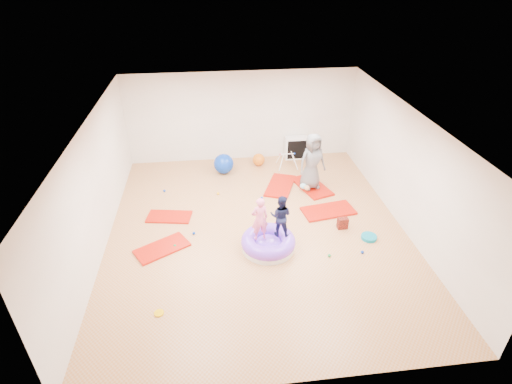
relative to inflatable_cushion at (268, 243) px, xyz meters
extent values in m
cube|color=tan|center=(-0.16, 0.70, -0.15)|extent=(7.00, 8.00, 0.01)
cube|color=silver|center=(-0.16, 0.70, 2.65)|extent=(7.00, 8.00, 0.01)
cube|color=silver|center=(-0.16, 4.70, 1.25)|extent=(7.00, 0.01, 2.80)
cube|color=silver|center=(-0.16, -3.30, 1.25)|extent=(7.00, 0.01, 2.80)
cube|color=silver|center=(-3.66, 0.70, 1.25)|extent=(0.01, 8.00, 2.80)
cube|color=silver|center=(3.34, 0.70, 1.25)|extent=(0.01, 8.00, 2.80)
cube|color=red|center=(-2.38, 0.26, -0.13)|extent=(1.31, 1.10, 0.05)
cube|color=red|center=(-2.30, 1.51, -0.13)|extent=(1.17, 0.72, 0.05)
cube|color=red|center=(0.75, 2.70, -0.12)|extent=(1.11, 1.47, 0.06)
cube|color=red|center=(1.76, 1.28, -0.12)|extent=(1.41, 0.86, 0.06)
cube|color=red|center=(1.64, 2.56, -0.12)|extent=(1.04, 1.47, 0.06)
cylinder|color=white|center=(0.00, 0.00, -0.08)|extent=(1.19, 1.19, 0.13)
torus|color=#7B3FE7|center=(0.00, 0.00, 0.04)|extent=(1.23, 1.23, 0.33)
ellipsoid|color=#7B3FE7|center=(0.00, 0.00, -0.04)|extent=(0.65, 0.65, 0.29)
imported|color=pink|center=(-0.20, -0.01, 0.73)|extent=(0.42, 0.32, 1.05)
imported|color=#141737|center=(0.28, 0.08, 0.70)|extent=(0.58, 0.52, 0.99)
imported|color=#5F6062|center=(1.57, 2.50, 0.70)|extent=(0.89, 0.70, 1.59)
ellipsoid|color=#92D1E9|center=(1.41, 2.40, 0.00)|extent=(0.33, 0.21, 0.19)
sphere|color=tan|center=(1.41, 2.25, 0.02)|extent=(0.15, 0.15, 0.15)
sphere|color=#F3344D|center=(0.45, 0.97, -0.11)|extent=(0.07, 0.07, 0.07)
sphere|color=#F3344D|center=(0.32, 0.89, -0.11)|extent=(0.07, 0.07, 0.07)
sphere|color=#F0B604|center=(-1.03, 2.47, -0.11)|extent=(0.07, 0.07, 0.07)
sphere|color=#1D853A|center=(1.29, -0.46, -0.11)|extent=(0.07, 0.07, 0.07)
sphere|color=#0A32A7|center=(2.05, -0.43, -0.11)|extent=(0.07, 0.07, 0.07)
sphere|color=#F3344D|center=(0.55, 0.46, -0.11)|extent=(0.07, 0.07, 0.07)
sphere|color=#0A32A7|center=(0.13, 2.09, -0.11)|extent=(0.07, 0.07, 0.07)
sphere|color=#0A32A7|center=(-2.51, 2.80, -0.11)|extent=(0.07, 0.07, 0.07)
sphere|color=#0A32A7|center=(-1.67, 0.72, -0.11)|extent=(0.07, 0.07, 0.07)
sphere|color=#1D853A|center=(-2.09, 0.29, -0.11)|extent=(0.07, 0.07, 0.07)
sphere|color=#0A32A7|center=(-0.80, 3.74, 0.15)|extent=(0.60, 0.60, 0.60)
sphere|color=orange|center=(0.30, 4.11, 0.04)|extent=(0.38, 0.38, 0.38)
cylinder|color=white|center=(0.94, 3.67, 0.10)|extent=(0.17, 0.18, 0.47)
cylinder|color=white|center=(0.94, 4.07, 0.10)|extent=(0.17, 0.18, 0.47)
cylinder|color=white|center=(1.38, 3.67, 0.10)|extent=(0.17, 0.18, 0.47)
cylinder|color=white|center=(1.38, 4.07, 0.10)|extent=(0.17, 0.18, 0.47)
cylinder|color=white|center=(1.16, 3.87, 0.30)|extent=(0.45, 0.03, 0.03)
sphere|color=#F3344D|center=(0.93, 3.87, 0.30)|extent=(0.05, 0.05, 0.05)
sphere|color=#0A32A7|center=(1.38, 3.87, 0.30)|extent=(0.05, 0.05, 0.05)
cube|color=white|center=(1.56, 4.50, 0.21)|extent=(0.71, 0.35, 0.71)
cube|color=black|center=(1.56, 4.33, 0.21)|extent=(0.61, 0.02, 0.61)
cube|color=white|center=(1.56, 4.44, 0.21)|extent=(0.02, 0.24, 0.63)
cube|color=white|center=(1.56, 4.44, 0.21)|extent=(0.63, 0.24, 0.02)
cylinder|color=#077590|center=(2.39, 0.07, -0.11)|extent=(0.36, 0.36, 0.08)
cube|color=#97190A|center=(1.89, 0.55, -0.01)|extent=(0.25, 0.16, 0.28)
cylinder|color=#F0B604|center=(-2.28, -1.65, -0.14)|extent=(0.18, 0.18, 0.03)
camera|label=1|loc=(-1.12, -6.99, 5.58)|focal=28.00mm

